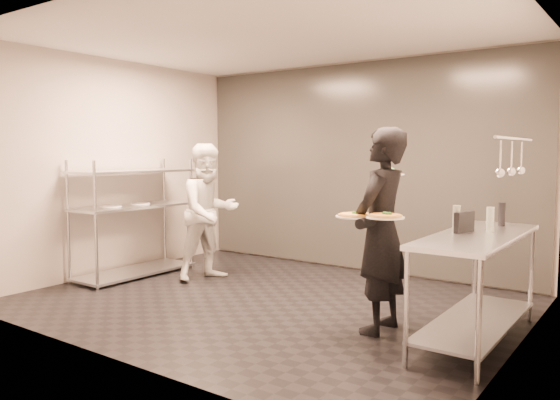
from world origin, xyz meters
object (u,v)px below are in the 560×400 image
Objects in this scene: chef at (209,212)px; bottle_dark at (502,214)px; pass_rack at (134,216)px; waiter at (381,231)px; prep_counter at (477,269)px; pizza_plate_near at (356,216)px; pos_monitor at (464,222)px; pizza_plate_far at (385,216)px; bottle_green at (456,219)px; bottle_clear at (490,219)px; salad_plate at (387,173)px.

bottle_dark is (3.42, 0.22, 0.18)m from chef.
pass_rack is 0.88× the size of waiter.
pizza_plate_near is at bearing -159.29° from prep_counter.
pos_monitor is (-0.12, 0.02, 0.38)m from prep_counter.
waiter is 0.35m from pizza_plate_far.
bottle_green is 1.06× the size of bottle_dark.
bottle_green is 0.68m from bottle_dark.
pass_rack is 4.42m from bottle_dark.
bottle_dark is at bearing 72.22° from bottle_green.
waiter reaches higher than chef.
chef reaches higher than pizza_plate_far.
pizza_plate_far is (3.71, -0.46, 0.30)m from pass_rack.
bottle_clear reaches higher than pos_monitor.
pizza_plate_near is 0.34m from pizza_plate_far.
pass_rack reaches higher than pos_monitor.
bottle_green is at bearing 23.36° from pizza_plate_near.
salad_plate is (0.09, 0.43, 0.36)m from pizza_plate_near.
prep_counter is 0.85m from waiter.
bottle_clear is at bearing 28.16° from pizza_plate_near.
salad_plate is 1.35× the size of bottle_green.
bottle_clear is at bearing 43.60° from pizza_plate_far.
prep_counter is at bearing -93.20° from bottle_dark.
pizza_plate_near is 0.57m from salad_plate.
chef is at bearing -103.80° from waiter.
chef is at bearing 162.58° from pizza_plate_far.
chef is 5.47× the size of salad_plate.
pass_rack is 1.03m from chef.
pizza_plate_far is at bearing 30.18° from waiter.
pass_rack reaches higher than prep_counter.
bottle_dark is at bearing 45.12° from pizza_plate_near.
pass_rack is at bearing 129.20° from chef.
salad_plate is (-0.85, 0.08, 0.78)m from prep_counter.
salad_plate is at bearing 113.22° from pizza_plate_far.
waiter is 0.92m from bottle_clear.
pizza_plate_far reaches higher than pos_monitor.
chef reaches higher than prep_counter.
pos_monitor is at bearing 107.09° from waiter.
pass_rack is at bearing -165.46° from pos_monitor.
pizza_plate_far is at bearing -121.04° from bottle_dark.
waiter is at bearing -3.10° from pass_rack.
bottle_dark is at bearing 31.69° from salad_plate.
chef is 6.98× the size of pos_monitor.
bottle_clear is at bearing 57.00° from pos_monitor.
pass_rack is at bearing 172.94° from pizza_plate_far.
bottle_clear is at bearing 113.21° from waiter.
salad_plate is 0.78m from bottle_green.
chef is 2.57m from pizza_plate_near.
pos_monitor is 0.07m from bottle_green.
pizza_plate_near is 1.55× the size of bottle_green.
waiter is at bearing -155.98° from bottle_clear.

